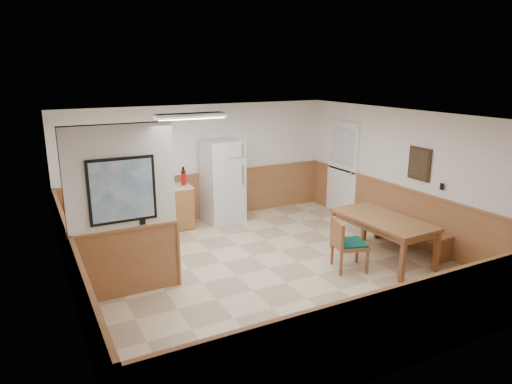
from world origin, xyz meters
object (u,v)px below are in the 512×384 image
dining_table (383,223)px  dining_chair (345,241)px  refrigerator (223,181)px  dining_bench (411,231)px  soap_bottle (103,189)px  fire_extinguisher (184,177)px

dining_table → dining_chair: size_ratio=2.14×
refrigerator → dining_bench: 3.96m
refrigerator → dining_table: refrigerator is taller
dining_table → dining_bench: (0.80, 0.09, -0.32)m
dining_bench → dining_chair: bearing=-179.5°
dining_chair → dining_table: bearing=21.6°
refrigerator → soap_bottle: bearing=174.3°
dining_table → refrigerator: bearing=114.3°
refrigerator → dining_table: (1.60, -3.18, -0.23)m
refrigerator → soap_bottle: size_ratio=9.27×
refrigerator → soap_bottle: refrigerator is taller
refrigerator → fire_extinguisher: refrigerator is taller
dining_chair → fire_extinguisher: (-1.61, 3.25, 0.58)m
dining_bench → refrigerator: bearing=123.5°
soap_bottle → dining_table: bearing=-38.8°
refrigerator → soap_bottle: 2.46m
refrigerator → dining_bench: size_ratio=1.14×
dining_table → dining_chair: 0.86m
dining_bench → soap_bottle: 5.84m
fire_extinguisher → dining_table: bearing=-67.6°
dining_bench → soap_bottle: size_ratio=8.11×
dining_table → soap_bottle: bearing=138.8°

